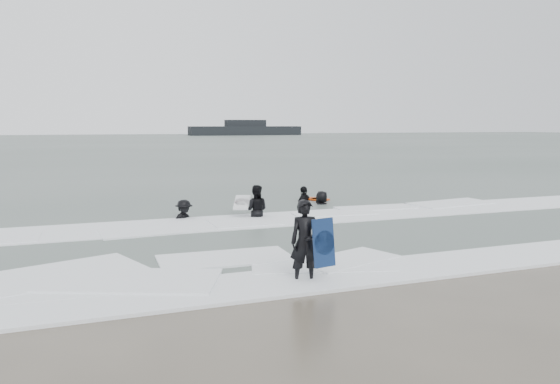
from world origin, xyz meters
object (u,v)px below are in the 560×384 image
object	(u,v)px
surfer_centre	(305,282)
surfer_wading	(256,219)
surfer_right_far	(322,205)
surfer_breaker	(184,221)
vessel_horizon	(245,130)
surfer_right_near	(304,202)

from	to	relation	value
surfer_centre	surfer_wading	bearing A→B (deg)	90.53
surfer_wading	surfer_right_far	distance (m)	3.97
surfer_breaker	vessel_horizon	world-z (taller)	vessel_horizon
surfer_wading	surfer_right_far	size ratio (longest dim) A/B	0.99
surfer_wading	surfer_breaker	size ratio (longest dim) A/B	1.10
surfer_wading	vessel_horizon	xyz separation A→B (m)	(37.80, 129.40, 1.57)
vessel_horizon	surfer_breaker	bearing A→B (deg)	-107.29
surfer_breaker	surfer_right_near	distance (m)	6.02
surfer_centre	surfer_wading	world-z (taller)	same
surfer_breaker	vessel_horizon	bearing A→B (deg)	46.37
surfer_breaker	vessel_horizon	size ratio (longest dim) A/B	0.05
surfer_breaker	surfer_centre	bearing A→B (deg)	-108.95
surfer_centre	surfer_right_far	size ratio (longest dim) A/B	0.99
surfer_wading	surfer_right_far	bearing A→B (deg)	-123.90
surfer_wading	vessel_horizon	world-z (taller)	vessel_horizon
surfer_right_far	surfer_right_near	bearing A→B (deg)	-108.20
surfer_breaker	surfer_wading	bearing A→B (deg)	-40.32
surfer_wading	surfer_right_near	world-z (taller)	surfer_right_near
surfer_right_far	surfer_breaker	bearing A→B (deg)	-16.64
surfer_right_far	vessel_horizon	world-z (taller)	vessel_horizon
surfer_centre	surfer_wading	distance (m)	7.45
vessel_horizon	surfer_right_near	bearing A→B (deg)	-105.38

